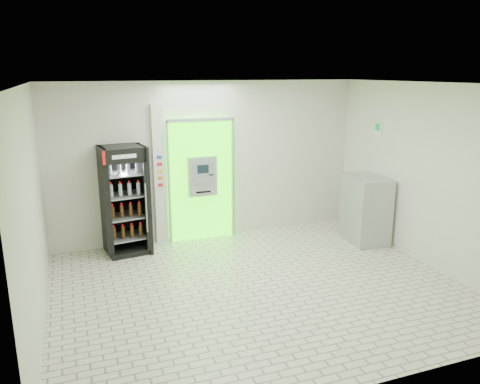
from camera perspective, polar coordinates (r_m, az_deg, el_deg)
ground at (r=7.20m, az=2.27°, el=-11.56°), size 6.00×6.00×0.00m
room_shell at (r=6.61m, az=2.43°, el=2.94°), size 6.00×6.00×6.00m
atm_assembly at (r=8.92m, az=-4.78°, el=1.55°), size 1.30×0.24×2.33m
pillar at (r=8.76m, az=-9.78°, el=2.01°), size 0.22×0.11×2.60m
beverage_cooler at (r=8.49m, az=-13.84°, el=-1.22°), size 0.81×0.76×1.93m
steel_cabinet at (r=9.19m, az=15.04°, el=-2.03°), size 0.74×1.01×1.25m
exit_sign at (r=9.25m, az=16.47°, el=7.45°), size 0.02×0.22×0.26m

